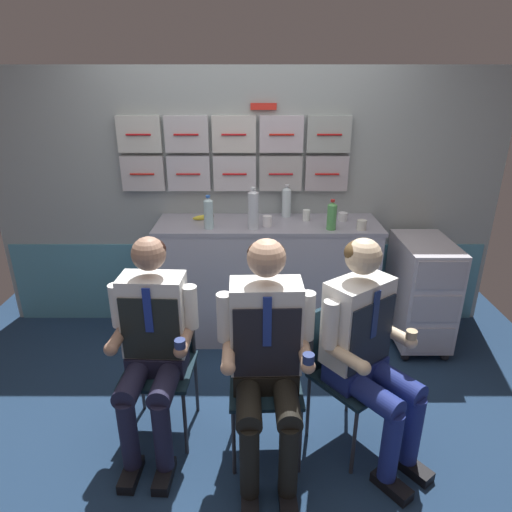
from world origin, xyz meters
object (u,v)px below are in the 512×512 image
Objects in this scene: water_bottle_clear at (208,213)px; snack_banana at (202,217)px; folding_chair_center at (264,364)px; folding_chair_right at (342,358)px; folding_chair_left at (161,349)px; crew_member_left at (152,339)px; crew_member_center at (266,349)px; crew_member_right at (367,343)px; espresso_cup_small at (342,216)px; service_trolley at (420,290)px.

snack_banana is (-0.07, 0.22, -0.10)m from water_bottle_clear.
snack_banana is (-0.48, 1.27, 0.49)m from folding_chair_center.
folding_chair_right is at bearing 6.27° from folding_chair_center.
crew_member_left is at bearing -92.78° from folding_chair_left.
folding_chair_center is at bearing 92.09° from crew_member_center.
crew_member_left is at bearing -178.90° from folding_chair_center.
folding_chair_right is 0.66× the size of crew_member_right.
folding_chair_center is at bearing 1.10° from crew_member_left.
folding_chair_left is 0.73m from crew_member_center.
folding_chair_center is 11.64× the size of espresso_cup_small.
folding_chair_right is (1.09, 0.06, -0.18)m from crew_member_left.
service_trolley is 1.84m from snack_banana.
crew_member_right is at bearing -3.10° from crew_member_left.
folding_chair_center is 1.49m from espresso_cup_small.
service_trolley is 1.80m from water_bottle_clear.
snack_banana is (-1.03, 1.35, 0.30)m from crew_member_right.
crew_member_right is (-0.72, -1.14, 0.25)m from service_trolley.
crew_member_left is 1.49× the size of folding_chair_center.
crew_member_right is at bearing -52.64° from snack_banana.
folding_chair_center is at bearing 172.18° from crew_member_right.
folding_chair_right is (1.08, -0.10, 0.00)m from folding_chair_left.
water_bottle_clear is at bearing 76.60° from folding_chair_left.
crew_member_left is 7.41× the size of snack_banana.
crew_member_center is (0.63, -0.15, 0.03)m from crew_member_left.
water_bottle_clear is (0.22, 0.91, 0.59)m from folding_chair_left.
crew_member_right is at bearing -7.82° from folding_chair_center.
folding_chair_center is at bearing -13.46° from folding_chair_left.
crew_member_left is 0.65m from folding_chair_center.
water_bottle_clear is 3.47× the size of espresso_cup_small.
snack_banana is at bearing 110.46° from folding_chair_center.
espresso_cup_small is at bearing 163.30° from service_trolley.
crew_member_left is at bearing 167.09° from crew_member_center.
folding_chair_left is at bearing -97.39° from snack_banana.
crew_member_left is at bearing -135.13° from espresso_cup_small.
folding_chair_left is 1.21m from crew_member_right.
service_trolley is 2.20m from crew_member_left.
folding_chair_center is at bearing -69.02° from water_bottle_clear.
folding_chair_center is 0.66× the size of crew_member_right.
crew_member_center reaches higher than crew_member_right.
service_trolley reaches higher than folding_chair_center.
water_bottle_clear reaches higher than folding_chair_right.
crew_member_left is (-0.01, -0.16, 0.18)m from folding_chair_left.
snack_banana is at bearing 107.90° from water_bottle_clear.
water_bottle_clear is at bearing 130.67° from folding_chair_right.
crew_member_center reaches higher than service_trolley.
crew_member_left is 1.49× the size of folding_chair_right.
folding_chair_left is 11.64× the size of espresso_cup_small.
crew_member_center is at bearing -71.42° from snack_banana.
folding_chair_center is at bearing -140.12° from service_trolley.
water_bottle_clear reaches higher than snack_banana.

